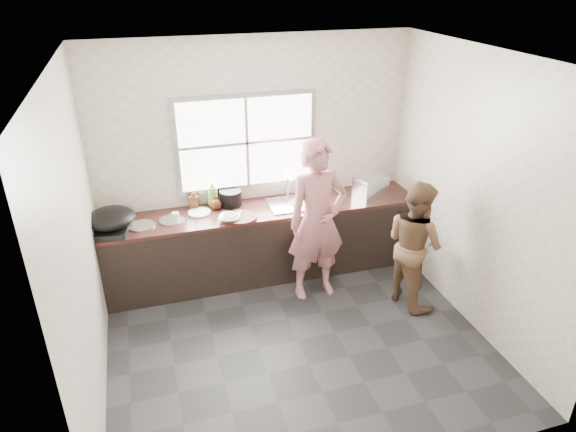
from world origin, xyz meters
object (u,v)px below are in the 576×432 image
object	(u,v)px
wok	(111,218)
bowl_mince	(230,218)
bottle_green	(213,193)
pot_lid_left	(142,226)
black_pot	(231,198)
glass_jar	(175,218)
plate_food	(199,213)
dish_rack	(371,187)
bowl_held	(297,202)
person_side	(414,244)
cutting_board	(241,218)
pot_lid_right	(172,220)
woman	(317,226)
burner	(110,230)
bottle_brown_tall	(194,199)
bowl_crabs	(317,205)
bottle_brown_short	(216,203)

from	to	relation	value
wok	bowl_mince	bearing A→B (deg)	-4.60
bottle_green	pot_lid_left	world-z (taller)	bottle_green
black_pot	glass_jar	xyz separation A→B (m)	(-0.65, -0.26, -0.03)
plate_food	dish_rack	world-z (taller)	dish_rack
bowl_held	dish_rack	bearing A→B (deg)	-4.01
person_side	plate_food	distance (m)	2.35
cutting_board	black_pot	xyz separation A→B (m)	(-0.03, 0.38, 0.07)
bowl_held	pot_lid_left	world-z (taller)	bowl_held
cutting_board	bowl_mince	bearing A→B (deg)	177.47
plate_food	pot_lid_right	bearing A→B (deg)	-163.36
woman	bowl_held	size ratio (longest dim) A/B	9.24
black_pot	burner	world-z (taller)	black_pot
glass_jar	bottle_brown_tall	bearing A→B (deg)	51.59
bowl_mince	wok	size ratio (longest dim) A/B	0.46
bottle_green	bowl_crabs	bearing A→B (deg)	-20.04
woman	plate_food	size ratio (longest dim) A/B	6.76
plate_food	bottle_brown_tall	xyz separation A→B (m)	(-0.03, 0.16, 0.09)
person_side	bottle_brown_tall	xyz separation A→B (m)	(-2.13, 1.21, 0.26)
bottle_green	bottle_brown_tall	size ratio (longest dim) A/B	1.51
bottle_green	bottle_brown_short	bearing A→B (deg)	-80.96
bowl_held	bottle_brown_short	bearing A→B (deg)	170.60
woman	pot_lid_left	distance (m)	1.85
pot_lid_left	bowl_held	bearing A→B (deg)	1.44
person_side	pot_lid_left	size ratio (longest dim) A/B	4.98
cutting_board	bottle_green	size ratio (longest dim) A/B	1.10
bowl_crabs	bowl_held	size ratio (longest dim) A/B	1.16
plate_food	wok	size ratio (longest dim) A/B	0.50
plate_food	dish_rack	distance (m)	2.00
woman	pot_lid_left	bearing A→B (deg)	161.78
dish_rack	pot_lid_left	world-z (taller)	dish_rack
person_side	bottle_green	distance (m)	2.28
bowl_held	pot_lid_right	size ratio (longest dim) A/B	0.67
bottle_brown_short	dish_rack	xyz separation A→B (m)	(1.79, -0.21, 0.06)
cutting_board	bowl_crabs	xyz separation A→B (m)	(0.88, 0.03, 0.02)
person_side	bowl_held	bearing A→B (deg)	33.25
bottle_brown_short	pot_lid_right	world-z (taller)	bottle_brown_short
person_side	pot_lid_right	xyz separation A→B (m)	(-2.41, 0.96, 0.17)
woman	bottle_brown_short	bearing A→B (deg)	141.64
bottle_brown_tall	plate_food	bearing A→B (deg)	-78.65
bottle_green	burner	distance (m)	1.18
cutting_board	bowl_held	xyz separation A→B (m)	(0.70, 0.18, 0.01)
pot_lid_right	glass_jar	bearing A→B (deg)	-52.48
person_side	burner	xyz separation A→B (m)	(-3.04, 0.86, 0.19)
bottle_brown_short	burner	bearing A→B (deg)	-167.60
cutting_board	bottle_brown_tall	bearing A→B (deg)	135.76
black_pot	plate_food	world-z (taller)	black_pot
cutting_board	dish_rack	xyz separation A→B (m)	(1.58, 0.12, 0.11)
glass_jar	pot_lid_left	world-z (taller)	glass_jar
glass_jar	wok	world-z (taller)	wok
plate_food	bottle_brown_short	world-z (taller)	bottle_brown_short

